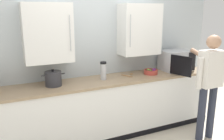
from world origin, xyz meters
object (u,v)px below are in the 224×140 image
(microwave_oven, at_px, (175,61))
(wooden_spoon, at_px, (129,75))
(stock_pot, at_px, (53,79))
(person_figure, at_px, (209,79))
(thermos_flask, at_px, (103,71))
(fruit_bowl, at_px, (151,71))

(microwave_oven, height_order, wooden_spoon, microwave_oven)
(wooden_spoon, relative_size, stock_pot, 0.64)
(microwave_oven, distance_m, person_figure, 0.77)
(wooden_spoon, relative_size, thermos_flask, 0.76)
(microwave_oven, bearing_deg, fruit_bowl, -175.30)
(wooden_spoon, height_order, person_figure, person_figure)
(thermos_flask, height_order, person_figure, person_figure)
(thermos_flask, xyz_separation_m, person_figure, (1.36, -0.74, -0.10))
(thermos_flask, distance_m, fruit_bowl, 0.83)
(fruit_bowl, bearing_deg, thermos_flask, 177.92)
(stock_pot, bearing_deg, thermos_flask, -0.57)
(microwave_oven, distance_m, stock_pot, 2.09)
(wooden_spoon, bearing_deg, stock_pot, -178.35)
(microwave_oven, bearing_deg, wooden_spoon, 178.09)
(stock_pot, distance_m, person_figure, 2.23)
(microwave_oven, bearing_deg, stock_pot, -179.85)
(thermos_flask, bearing_deg, wooden_spoon, 5.15)
(thermos_flask, xyz_separation_m, fruit_bowl, (0.82, -0.03, -0.09))
(stock_pot, bearing_deg, fruit_bowl, -1.37)
(microwave_oven, height_order, stock_pot, microwave_oven)
(person_figure, bearing_deg, wooden_spoon, 138.62)
(thermos_flask, height_order, fruit_bowl, thermos_flask)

